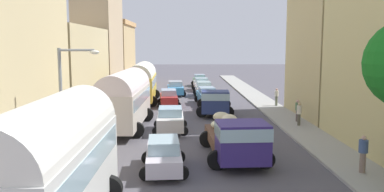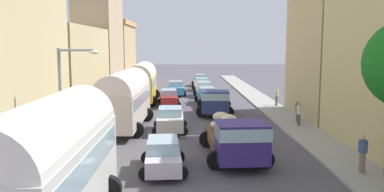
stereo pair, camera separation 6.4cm
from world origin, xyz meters
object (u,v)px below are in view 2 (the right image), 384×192
at_px(pedestrian_2, 277,96).
at_px(car_3, 200,80).
at_px(car_6, 169,98).
at_px(streetlamp_near, 67,94).
at_px(car_1, 204,89).
at_px(parked_bus_1, 125,97).
at_px(car_0, 207,96).
at_px(cargo_truck_0, 236,137).
at_px(pedestrian_1, 299,113).
at_px(cargo_truck_1, 215,101).
at_px(parked_bus_2, 142,81).
at_px(car_4, 163,155).
at_px(pedestrian_4, 298,110).
at_px(car_7, 176,88).
at_px(parked_bus_0, 50,161).
at_px(car_2, 202,84).
at_px(car_5, 170,120).
at_px(pedestrian_0, 363,153).

bearing_deg(pedestrian_2, car_3, 108.76).
distance_m(car_3, car_6, 18.27).
bearing_deg(streetlamp_near, car_1, 72.50).
relative_size(parked_bus_1, car_0, 1.98).
distance_m(cargo_truck_0, car_3, 35.33).
bearing_deg(pedestrian_1, cargo_truck_1, 136.88).
relative_size(car_1, pedestrian_1, 2.50).
relative_size(cargo_truck_1, car_0, 1.61).
distance_m(parked_bus_2, car_4, 21.60).
bearing_deg(car_3, pedestrian_4, -76.87).
relative_size(parked_bus_2, car_7, 2.09).
relative_size(cargo_truck_0, car_7, 1.70).
relative_size(car_3, pedestrian_4, 2.16).
bearing_deg(streetlamp_near, parked_bus_0, -77.73).
relative_size(car_6, pedestrian_1, 2.31).
height_order(parked_bus_2, streetlamp_near, streetlamp_near).
bearing_deg(parked_bus_0, car_7, 84.65).
distance_m(parked_bus_0, car_6, 25.15).
distance_m(parked_bus_2, car_6, 3.86).
distance_m(car_2, car_6, 12.93).
distance_m(car_5, pedestrian_0, 12.54).
distance_m(pedestrian_0, pedestrian_1, 10.15).
bearing_deg(cargo_truck_0, pedestrian_1, 55.00).
bearing_deg(car_1, car_3, 90.00).
height_order(car_2, car_3, car_3).
bearing_deg(car_2, car_4, -95.84).
height_order(parked_bus_0, car_1, parked_bus_0).
height_order(parked_bus_0, car_2, parked_bus_0).
distance_m(pedestrian_1, pedestrian_2, 8.92).
relative_size(car_2, car_6, 1.07).
xyz_separation_m(parked_bus_0, streetlamp_near, (-1.55, 7.15, 1.12)).
bearing_deg(cargo_truck_1, streetlamp_near, -121.18).
relative_size(parked_bus_0, car_0, 1.82).
height_order(parked_bus_1, pedestrian_0, parked_bus_1).
relative_size(car_7, pedestrian_2, 2.33).
bearing_deg(cargo_truck_0, car_0, 90.96).
xyz_separation_m(car_2, car_4, (-3.21, -31.36, -0.05)).
bearing_deg(car_0, car_7, 116.17).
height_order(cargo_truck_0, cargo_truck_1, cargo_truck_0).
relative_size(parked_bus_0, car_5, 2.20).
bearing_deg(pedestrian_1, car_6, 134.46).
relative_size(parked_bus_1, car_5, 2.39).
height_order(car_2, pedestrian_0, pedestrian_0).
relative_size(car_1, car_3, 1.17).
bearing_deg(car_7, car_1, -16.61).
bearing_deg(pedestrian_0, cargo_truck_0, 156.23).
relative_size(car_0, pedestrian_2, 2.52).
bearing_deg(cargo_truck_1, car_3, 90.74).
relative_size(parked_bus_2, car_5, 2.33).
relative_size(parked_bus_0, cargo_truck_1, 1.13).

